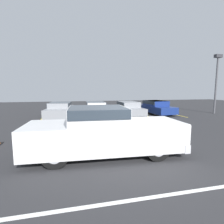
# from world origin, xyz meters

# --- Properties ---
(ground_plane) EXTENTS (60.00, 60.00, 0.00)m
(ground_plane) POSITION_xyz_m (0.00, 0.00, 0.00)
(ground_plane) COLOR #2D2D30
(stall_stripe_a) EXTENTS (0.12, 5.17, 0.01)m
(stall_stripe_a) POSITION_xyz_m (-4.52, 9.84, 0.00)
(stall_stripe_a) COLOR yellow
(stall_stripe_a) RESTS_ON ground_plane
(stall_stripe_b) EXTENTS (0.12, 5.17, 0.01)m
(stall_stripe_b) POSITION_xyz_m (-1.57, 9.84, 0.00)
(stall_stripe_b) COLOR yellow
(stall_stripe_b) RESTS_ON ground_plane
(stall_stripe_c) EXTENTS (0.12, 5.17, 0.01)m
(stall_stripe_c) POSITION_xyz_m (1.38, 9.84, 0.00)
(stall_stripe_c) COLOR yellow
(stall_stripe_c) RESTS_ON ground_plane
(stall_stripe_d) EXTENTS (0.12, 5.17, 0.01)m
(stall_stripe_d) POSITION_xyz_m (4.34, 9.84, 0.00)
(stall_stripe_d) COLOR yellow
(stall_stripe_d) RESTS_ON ground_plane
(stall_stripe_e) EXTENTS (0.12, 5.17, 0.01)m
(stall_stripe_e) POSITION_xyz_m (7.29, 9.84, 0.00)
(stall_stripe_e) COLOR yellow
(stall_stripe_e) RESTS_ON ground_plane
(aisle_stripe_foreground) EXTENTS (7.31, 0.12, 0.01)m
(aisle_stripe_foreground) POSITION_xyz_m (-1.02, -2.14, 0.00)
(aisle_stripe_foreground) COLOR white
(aisle_stripe_foreground) RESTS_ON ground_plane
(pickup_truck) EXTENTS (5.53, 2.26, 1.73)m
(pickup_truck) POSITION_xyz_m (-1.00, 0.58, 0.87)
(pickup_truck) COLOR white
(pickup_truck) RESTS_ON ground_plane
(parked_sedan_a) EXTENTS (2.29, 4.82, 1.24)m
(parked_sedan_a) POSITION_xyz_m (-3.13, 9.98, 0.66)
(parked_sedan_a) COLOR gray
(parked_sedan_a) RESTS_ON ground_plane
(parked_sedan_b) EXTENTS (1.90, 4.70, 1.24)m
(parked_sedan_b) POSITION_xyz_m (-0.10, 9.91, 0.66)
(parked_sedan_b) COLOR silver
(parked_sedan_b) RESTS_ON ground_plane
(parked_sedan_c) EXTENTS (1.80, 4.54, 1.21)m
(parked_sedan_c) POSITION_xyz_m (2.95, 9.91, 0.65)
(parked_sedan_c) COLOR gray
(parked_sedan_c) RESTS_ON ground_plane
(parked_sedan_d) EXTENTS (2.19, 4.55, 1.26)m
(parked_sedan_d) POSITION_xyz_m (5.74, 9.99, 0.67)
(parked_sedan_d) COLOR navy
(parked_sedan_d) RESTS_ON ground_plane
(light_post) EXTENTS (0.70, 0.36, 5.62)m
(light_post) POSITION_xyz_m (11.50, 8.95, 3.53)
(light_post) COLOR #515156
(light_post) RESTS_ON ground_plane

